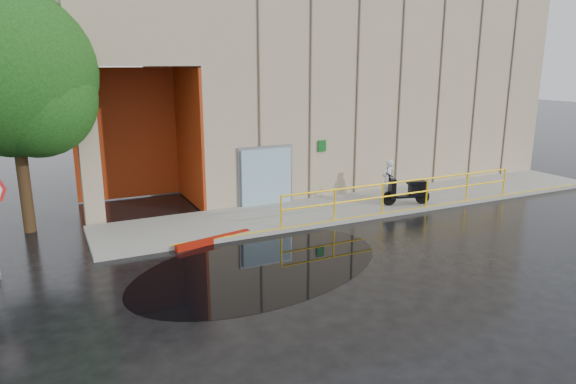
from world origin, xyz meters
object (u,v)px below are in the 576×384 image
scooter (407,183)px  red_curb (214,240)px  person (388,179)px  tree_near (17,79)px

scooter → red_curb: (-7.38, -0.52, -0.85)m
person → scooter: (0.15, -0.92, 0.04)m
person → scooter: person is taller
person → red_curb: size_ratio=0.62×
tree_near → person: bearing=-9.4°
red_curb → tree_near: bearing=143.8°
red_curb → tree_near: 7.34m
scooter → red_curb: size_ratio=0.76×
person → tree_near: tree_near is taller
scooter → tree_near: (-12.04, 2.89, 3.69)m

